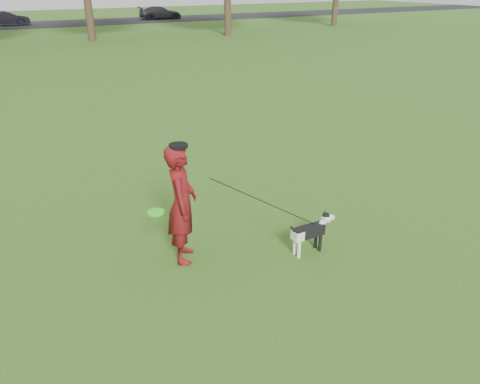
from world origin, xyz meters
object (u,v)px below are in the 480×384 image
car_mid (7,18)px  car_right (160,13)px  dog (312,230)px  man (182,204)px

car_mid → car_right: size_ratio=0.87×
car_right → dog: bearing=170.7°
man → car_mid: man is taller
man → car_right: (14.08, 39.95, -0.27)m
dog → car_right: 42.53m
man → car_right: man is taller
dog → car_right: car_right is taller
car_mid → dog: bearing=-175.0°
dog → man: bearing=156.5°
dog → car_mid: size_ratio=0.23×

